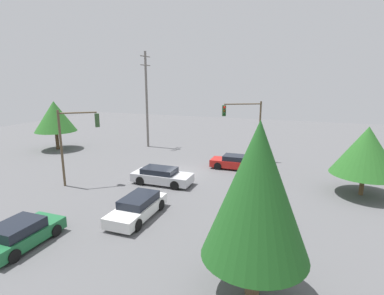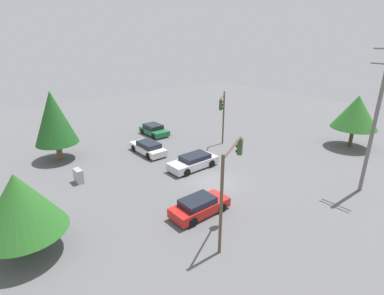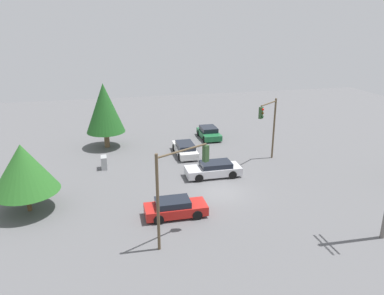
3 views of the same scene
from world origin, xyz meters
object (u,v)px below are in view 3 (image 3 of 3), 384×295
sedan_silver (214,169)px  sedan_red (175,208)px  traffic_signal_main (269,121)px  electrical_cabinet (104,163)px  sedan_green (209,133)px  traffic_signal_cross (178,178)px  sedan_white (185,149)px

sedan_silver → sedan_red: bearing=143.0°
traffic_signal_main → electrical_cabinet: (-1.62, -15.29, -3.44)m
sedan_silver → traffic_signal_main: (-2.38, 6.03, 3.39)m
sedan_red → traffic_signal_main: bearing=128.6°
sedan_green → electrical_cabinet: (6.72, -11.87, -0.04)m
sedan_red → traffic_signal_main: size_ratio=0.72×
sedan_silver → electrical_cabinet: size_ratio=4.05×
electrical_cabinet → traffic_signal_cross: bearing=18.5°
traffic_signal_main → traffic_signal_cross: (11.41, -10.93, 0.14)m
traffic_signal_main → traffic_signal_cross: traffic_signal_cross is taller
sedan_silver → traffic_signal_cross: 10.86m
sedan_silver → sedan_green: bearing=-13.7°
traffic_signal_main → sedan_red: bearing=1.3°
traffic_signal_main → traffic_signal_cross: 15.80m
traffic_signal_cross → sedan_silver: bearing=33.6°
sedan_silver → sedan_white: (-5.88, -1.26, -0.02)m
sedan_green → sedan_red: size_ratio=0.94×
sedan_silver → sedan_white: sedan_silver is taller
sedan_green → traffic_signal_main: size_ratio=0.68×
sedan_white → electrical_cabinet: bearing=-166.8°
sedan_white → traffic_signal_main: (3.51, 7.29, 3.40)m
sedan_red → electrical_cabinet: (-10.09, -4.67, -0.04)m
sedan_green → sedan_white: (4.84, -3.86, 0.00)m
sedan_red → traffic_signal_cross: bearing=-6.0°
sedan_red → sedan_white: sedan_white is taller
sedan_red → traffic_signal_cross: 4.61m
sedan_green → traffic_signal_cross: traffic_signal_cross is taller
traffic_signal_cross → sedan_white: bearing=48.3°
sedan_red → sedan_white: size_ratio=0.92×
sedan_white → sedan_silver: bearing=-77.9°
sedan_green → traffic_signal_cross: (19.75, -7.51, 3.54)m
traffic_signal_cross → electrical_cabinet: (-13.03, -4.36, -3.58)m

